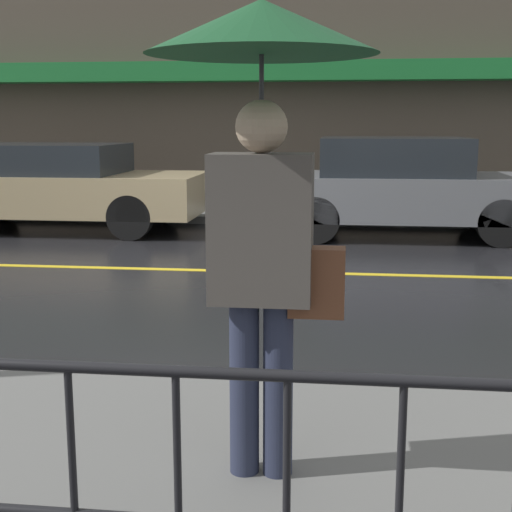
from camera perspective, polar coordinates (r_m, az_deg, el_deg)
ground_plane at (r=8.31m, az=-5.52°, el=-1.12°), size 80.00×80.00×0.00m
sidewalk_far at (r=12.85m, az=-1.07°, el=3.38°), size 28.00×1.83×0.12m
lane_marking at (r=8.31m, az=-5.52°, el=-1.10°), size 25.20×0.12×0.01m
building_storefront at (r=13.78m, az=-0.49°, el=13.26°), size 28.00×0.85×4.58m
pedestrian at (r=3.01m, az=0.57°, el=10.97°), size 0.96×0.96×2.05m
car_tan at (r=11.73m, az=-15.82°, el=5.46°), size 4.57×1.87×1.36m
car_grey at (r=10.86m, az=11.49°, el=5.48°), size 4.08×1.81×1.47m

